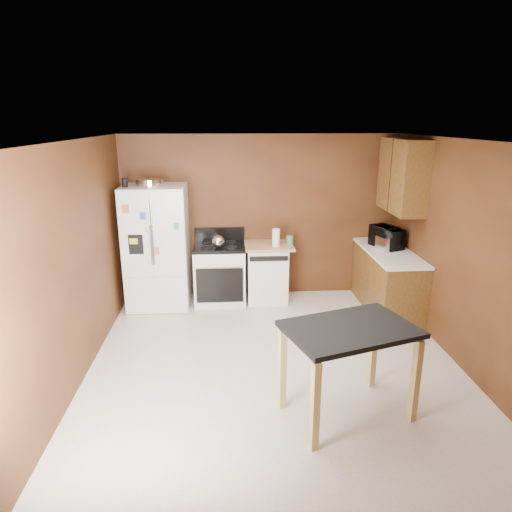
{
  "coord_description": "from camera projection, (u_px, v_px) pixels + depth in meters",
  "views": [
    {
      "loc": [
        -0.51,
        -4.66,
        2.71
      ],
      "look_at": [
        -0.16,
        0.85,
        1.04
      ],
      "focal_mm": 32.0,
      "sensor_mm": 36.0,
      "label": 1
    }
  ],
  "objects": [
    {
      "name": "wall_front",
      "position": [
        315.0,
        370.0,
        2.76
      ],
      "size": [
        4.2,
        0.0,
        4.2
      ],
      "primitive_type": "plane",
      "rotation": [
        -1.57,
        0.0,
        0.0
      ],
      "color": "#573217",
      "rests_on": "ground"
    },
    {
      "name": "roasting_pan",
      "position": [
        150.0,
        182.0,
        6.42
      ],
      "size": [
        0.39,
        0.39,
        0.1
      ],
      "primitive_type": "cylinder",
      "color": "silver",
      "rests_on": "refrigerator"
    },
    {
      "name": "ceiling",
      "position": [
        277.0,
        140.0,
        4.55
      ],
      "size": [
        4.5,
        4.5,
        0.0
      ],
      "primitive_type": "plane",
      "rotation": [
        3.14,
        0.0,
        0.0
      ],
      "color": "white",
      "rests_on": "ground"
    },
    {
      "name": "paper_towel",
      "position": [
        276.0,
        238.0,
        6.74
      ],
      "size": [
        0.12,
        0.12,
        0.26
      ],
      "primitive_type": "cylinder",
      "rotation": [
        0.0,
        0.0,
        0.07
      ],
      "color": "white",
      "rests_on": "dishwasher"
    },
    {
      "name": "green_canister",
      "position": [
        290.0,
        240.0,
        6.92
      ],
      "size": [
        0.12,
        0.12,
        0.12
      ],
      "primitive_type": "cylinder",
      "rotation": [
        0.0,
        0.0,
        0.18
      ],
      "color": "green",
      "rests_on": "dishwasher"
    },
    {
      "name": "kettle",
      "position": [
        218.0,
        242.0,
        6.63
      ],
      "size": [
        0.19,
        0.19,
        0.19
      ],
      "primitive_type": "sphere",
      "color": "silver",
      "rests_on": "gas_range"
    },
    {
      "name": "gas_range",
      "position": [
        220.0,
        273.0,
        6.94
      ],
      "size": [
        0.76,
        0.68,
        1.1
      ],
      "color": "white",
      "rests_on": "ground"
    },
    {
      "name": "wall_back",
      "position": [
        260.0,
        217.0,
        7.06
      ],
      "size": [
        4.2,
        0.0,
        4.2
      ],
      "primitive_type": "plane",
      "rotation": [
        1.57,
        0.0,
        0.0
      ],
      "color": "#573217",
      "rests_on": "ground"
    },
    {
      "name": "wall_left",
      "position": [
        77.0,
        264.0,
        4.78
      ],
      "size": [
        0.0,
        4.5,
        4.5
      ],
      "primitive_type": "plane",
      "rotation": [
        1.57,
        0.0,
        1.57
      ],
      "color": "#573217",
      "rests_on": "ground"
    },
    {
      "name": "right_cabinets",
      "position": [
        392.0,
        250.0,
        6.53
      ],
      "size": [
        0.63,
        1.58,
        2.45
      ],
      "color": "brown",
      "rests_on": "ground"
    },
    {
      "name": "floor",
      "position": [
        274.0,
        363.0,
        5.27
      ],
      "size": [
        4.5,
        4.5,
        0.0
      ],
      "primitive_type": "plane",
      "color": "silver",
      "rests_on": "ground"
    },
    {
      "name": "refrigerator",
      "position": [
        157.0,
        247.0,
        6.7
      ],
      "size": [
        0.9,
        0.8,
        1.8
      ],
      "color": "white",
      "rests_on": "ground"
    },
    {
      "name": "microwave",
      "position": [
        387.0,
        238.0,
        6.66
      ],
      "size": [
        0.51,
        0.59,
        0.28
      ],
      "primitive_type": "imported",
      "rotation": [
        0.0,
        0.0,
        1.96
      ],
      "color": "black",
      "rests_on": "right_cabinets"
    },
    {
      "name": "pen_cup",
      "position": [
        125.0,
        183.0,
        6.3
      ],
      "size": [
        0.08,
        0.08,
        0.12
      ],
      "primitive_type": "cylinder",
      "color": "black",
      "rests_on": "refrigerator"
    },
    {
      "name": "island",
      "position": [
        349.0,
        341.0,
        4.15
      ],
      "size": [
        1.33,
        1.09,
        0.91
      ],
      "color": "black",
      "rests_on": "ground"
    },
    {
      "name": "toaster",
      "position": [
        385.0,
        243.0,
        6.53
      ],
      "size": [
        0.23,
        0.29,
        0.19
      ],
      "primitive_type": "cube",
      "rotation": [
        0.0,
        0.0,
        0.3
      ],
      "color": "silver",
      "rests_on": "right_cabinets"
    },
    {
      "name": "dishwasher",
      "position": [
        267.0,
        272.0,
        7.01
      ],
      "size": [
        0.78,
        0.63,
        0.89
      ],
      "color": "white",
      "rests_on": "ground"
    },
    {
      "name": "wall_right",
      "position": [
        464.0,
        256.0,
        5.04
      ],
      "size": [
        0.0,
        4.5,
        4.5
      ],
      "primitive_type": "plane",
      "rotation": [
        1.57,
        0.0,
        -1.57
      ],
      "color": "#573217",
      "rests_on": "ground"
    }
  ]
}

